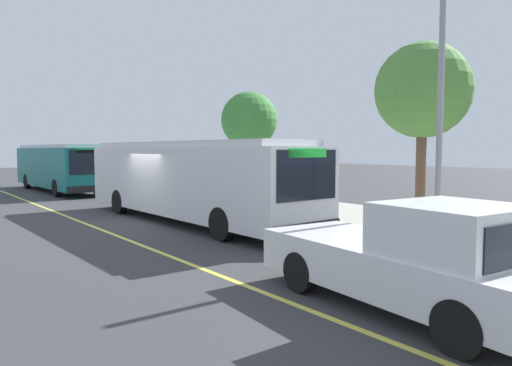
{
  "coord_description": "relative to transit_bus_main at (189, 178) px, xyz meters",
  "views": [
    {
      "loc": [
        16.08,
        -7.55,
        2.67
      ],
      "look_at": [
        4.09,
        1.67,
        1.58
      ],
      "focal_mm": 33.02,
      "sensor_mm": 36.0,
      "label": 1
    }
  ],
  "objects": [
    {
      "name": "pickup_truck",
      "position": [
        10.73,
        -1.89,
        -0.76
      ],
      "size": [
        5.55,
        2.44,
        1.85
      ],
      "color": "white",
      "rests_on": "ground_plane"
    },
    {
      "name": "utility_pole",
      "position": [
        8.32,
        2.72,
        1.73
      ],
      "size": [
        0.16,
        0.16,
        6.4
      ],
      "primitive_type": "cylinder",
      "color": "gray",
      "rests_on": "sidewalk_curb"
    },
    {
      "name": "sidewalk_curb",
      "position": [
        -0.93,
        4.99,
        -1.54
      ],
      "size": [
        44.0,
        6.4,
        0.15
      ],
      "primitive_type": "cube",
      "color": "#A8A399",
      "rests_on": "ground_plane"
    },
    {
      "name": "street_tree_near_shelter",
      "position": [
        -5.08,
        6.54,
        2.57
      ],
      "size": [
        3.01,
        3.01,
        5.58
      ],
      "color": "brown",
      "rests_on": "sidewalk_curb"
    },
    {
      "name": "waiting_bench",
      "position": [
        -0.9,
        4.77,
        -0.99
      ],
      "size": [
        1.6,
        0.48,
        0.95
      ],
      "color": "brown",
      "rests_on": "sidewalk_curb"
    },
    {
      "name": "transit_bus_second",
      "position": [
        -16.14,
        -0.26,
        -0.0
      ],
      "size": [
        11.56,
        2.71,
        2.95
      ],
      "color": "#146B66",
      "rests_on": "ground_plane"
    },
    {
      "name": "bus_shelter",
      "position": [
        -1.19,
        4.67,
        0.3
      ],
      "size": [
        2.9,
        1.6,
        2.48
      ],
      "color": "#333338",
      "rests_on": "sidewalk_curb"
    },
    {
      "name": "lane_stripe_center",
      "position": [
        -0.93,
        -3.21,
        -1.61
      ],
      "size": [
        36.0,
        0.14,
        0.01
      ],
      "primitive_type": "cube",
      "color": "#E0D64C",
      "rests_on": "ground_plane"
    },
    {
      "name": "street_tree_upstreet",
      "position": [
        5.31,
        6.54,
        3.13
      ],
      "size": [
        3.41,
        3.41,
        6.34
      ],
      "color": "brown",
      "rests_on": "sidewalk_curb"
    },
    {
      "name": "ground_plane",
      "position": [
        -0.93,
        -1.01,
        -1.62
      ],
      "size": [
        120.0,
        120.0,
        0.0
      ],
      "primitive_type": "plane",
      "color": "#38383A"
    },
    {
      "name": "transit_bus_main",
      "position": [
        0.0,
        0.0,
        0.0
      ],
      "size": [
        12.33,
        2.84,
        2.95
      ],
      "color": "white",
      "rests_on": "ground_plane"
    },
    {
      "name": "route_sign_post",
      "position": [
        1.71,
        2.56,
        0.34
      ],
      "size": [
        0.44,
        0.08,
        2.8
      ],
      "color": "#333338",
      "rests_on": "sidewalk_curb"
    }
  ]
}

